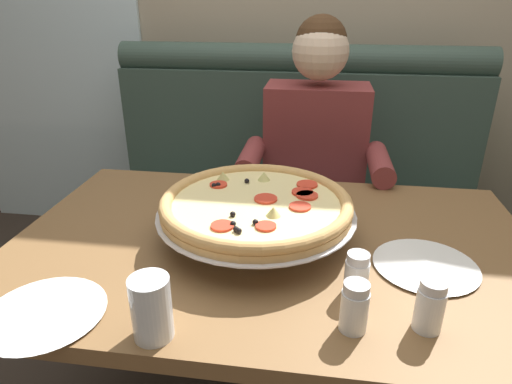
{
  "coord_description": "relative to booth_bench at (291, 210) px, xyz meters",
  "views": [
    {
      "loc": [
        0.1,
        -0.99,
        1.34
      ],
      "look_at": [
        -0.05,
        0.07,
        0.86
      ],
      "focal_mm": 31.03,
      "sensor_mm": 36.0,
      "label": 1
    }
  ],
  "objects": [
    {
      "name": "booth_bench",
      "position": [
        0.0,
        0.0,
        0.0
      ],
      "size": [
        1.74,
        0.78,
        1.13
      ],
      "color": "#384C42",
      "rests_on": "ground_plane"
    },
    {
      "name": "dining_table",
      "position": [
        0.0,
        -0.9,
        0.26
      ],
      "size": [
        1.35,
        0.86,
        0.75
      ],
      "color": "brown",
      "rests_on": "ground_plane"
    },
    {
      "name": "diner_main",
      "position": [
        0.1,
        -0.27,
        0.31
      ],
      "size": [
        0.54,
        0.64,
        1.27
      ],
      "color": "#2D3342",
      "rests_on": "ground_plane"
    },
    {
      "name": "pizza",
      "position": [
        -0.04,
        -0.88,
        0.45
      ],
      "size": [
        0.51,
        0.51,
        0.13
      ],
      "color": "silver",
      "rests_on": "dining_table"
    },
    {
      "name": "shaker_parmesan",
      "position": [
        0.19,
        -1.2,
        0.4
      ],
      "size": [
        0.05,
        0.05,
        0.1
      ],
      "color": "white",
      "rests_on": "dining_table"
    },
    {
      "name": "shaker_oregano",
      "position": [
        0.2,
        -1.09,
        0.39
      ],
      "size": [
        0.05,
        0.05,
        0.1
      ],
      "color": "white",
      "rests_on": "dining_table"
    },
    {
      "name": "shaker_pepper_flakes",
      "position": [
        0.33,
        -1.18,
        0.4
      ],
      "size": [
        0.05,
        0.05,
        0.11
      ],
      "color": "white",
      "rests_on": "dining_table"
    },
    {
      "name": "plate_near_left",
      "position": [
        -0.42,
        -1.25,
        0.36
      ],
      "size": [
        0.24,
        0.24,
        0.02
      ],
      "color": "white",
      "rests_on": "dining_table"
    },
    {
      "name": "plate_near_right",
      "position": [
        0.37,
        -0.96,
        0.36
      ],
      "size": [
        0.24,
        0.24,
        0.02
      ],
      "color": "white",
      "rests_on": "dining_table"
    },
    {
      "name": "drinking_glass",
      "position": [
        -0.18,
        -1.27,
        0.41
      ],
      "size": [
        0.08,
        0.08,
        0.13
      ],
      "color": "silver",
      "rests_on": "dining_table"
    },
    {
      "name": "patio_chair",
      "position": [
        -1.43,
        1.15,
        0.13
      ],
      "size": [
        0.4,
        0.41,
        0.86
      ],
      "color": "black",
      "rests_on": "ground_plane"
    }
  ]
}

